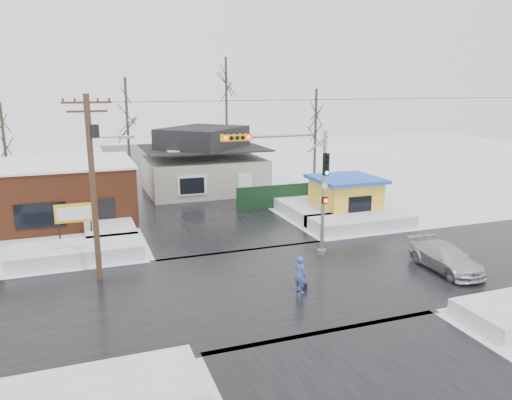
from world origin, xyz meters
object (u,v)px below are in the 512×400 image
object	(u,v)px
marquee_sign	(74,214)
kiosk	(345,196)
pedestrian	(300,275)
car	(446,258)
traffic_signal	(298,178)
utility_pole	(94,177)

from	to	relation	value
marquee_sign	kiosk	size ratio (longest dim) A/B	0.55
marquee_sign	pedestrian	xyz separation A→B (m)	(9.62, -10.86, -1.05)
pedestrian	car	distance (m)	8.27
traffic_signal	marquee_sign	bearing A→B (deg)	150.28
traffic_signal	kiosk	xyz separation A→B (m)	(7.07, 7.03, -3.08)
traffic_signal	utility_pole	distance (m)	10.39
marquee_sign	kiosk	world-z (taller)	kiosk
utility_pole	kiosk	size ratio (longest dim) A/B	1.96
traffic_signal	pedestrian	xyz separation A→B (m)	(-1.81, -4.34, -3.67)
utility_pole	pedestrian	bearing A→B (deg)	-29.67
utility_pole	pedestrian	size ratio (longest dim) A/B	5.17
utility_pole	car	world-z (taller)	utility_pole
kiosk	pedestrian	bearing A→B (deg)	-128.01
marquee_sign	car	world-z (taller)	marquee_sign
utility_pole	car	xyz separation A→B (m)	(16.81, -4.88, -4.45)
traffic_signal	utility_pole	size ratio (longest dim) A/B	0.78
utility_pole	car	bearing A→B (deg)	-16.18
traffic_signal	pedestrian	bearing A→B (deg)	-112.71
traffic_signal	utility_pole	world-z (taller)	utility_pole
traffic_signal	marquee_sign	xyz separation A→B (m)	(-11.43, 6.53, -2.62)
utility_pole	kiosk	world-z (taller)	utility_pole
kiosk	car	world-z (taller)	kiosk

